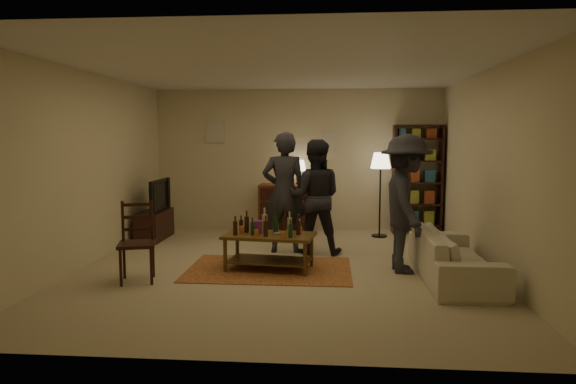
# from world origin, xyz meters

# --- Properties ---
(floor) EXTENTS (6.00, 6.00, 0.00)m
(floor) POSITION_xyz_m (0.00, 0.00, 0.00)
(floor) COLOR #C6B793
(floor) RESTS_ON ground
(room_shell) EXTENTS (6.00, 6.00, 6.00)m
(room_shell) POSITION_xyz_m (-0.65, 2.98, 1.81)
(room_shell) COLOR beige
(room_shell) RESTS_ON ground
(rug) EXTENTS (2.20, 1.50, 0.01)m
(rug) POSITION_xyz_m (-0.18, -0.13, 0.01)
(rug) COLOR maroon
(rug) RESTS_ON ground
(coffee_table) EXTENTS (1.27, 0.80, 0.83)m
(coffee_table) POSITION_xyz_m (-0.19, -0.12, 0.43)
(coffee_table) COLOR brown
(coffee_table) RESTS_ON ground
(dining_chair) EXTENTS (0.55, 0.55, 1.02)m
(dining_chair) POSITION_xyz_m (-1.76, -0.77, 0.54)
(dining_chair) COLOR black
(dining_chair) RESTS_ON ground
(tv_stand) EXTENTS (0.40, 1.00, 1.06)m
(tv_stand) POSITION_xyz_m (-2.44, 1.80, 0.38)
(tv_stand) COLOR black
(tv_stand) RESTS_ON ground
(dresser) EXTENTS (1.00, 0.50, 1.36)m
(dresser) POSITION_xyz_m (-0.19, 2.71, 0.48)
(dresser) COLOR brown
(dresser) RESTS_ON ground
(bookshelf) EXTENTS (0.90, 0.34, 2.02)m
(bookshelf) POSITION_xyz_m (2.25, 2.78, 1.03)
(bookshelf) COLOR black
(bookshelf) RESTS_ON ground
(floor_lamp) EXTENTS (0.36, 0.36, 1.52)m
(floor_lamp) POSITION_xyz_m (1.53, 2.33, 1.27)
(floor_lamp) COLOR black
(floor_lamp) RESTS_ON ground
(sofa) EXTENTS (0.81, 2.08, 0.61)m
(sofa) POSITION_xyz_m (2.20, -0.40, 0.30)
(sofa) COLOR beige
(sofa) RESTS_ON ground
(person_left) EXTENTS (0.71, 0.50, 1.87)m
(person_left) POSITION_xyz_m (-0.07, 0.98, 0.94)
(person_left) COLOR #292831
(person_left) RESTS_ON ground
(person_right) EXTENTS (0.86, 0.68, 1.76)m
(person_right) POSITION_xyz_m (0.40, 0.92, 0.88)
(person_right) COLOR #232228
(person_right) RESTS_ON ground
(person_by_sofa) EXTENTS (0.75, 1.22, 1.83)m
(person_by_sofa) POSITION_xyz_m (1.64, -0.07, 0.92)
(person_by_sofa) COLOR #2B2A33
(person_by_sofa) RESTS_ON ground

